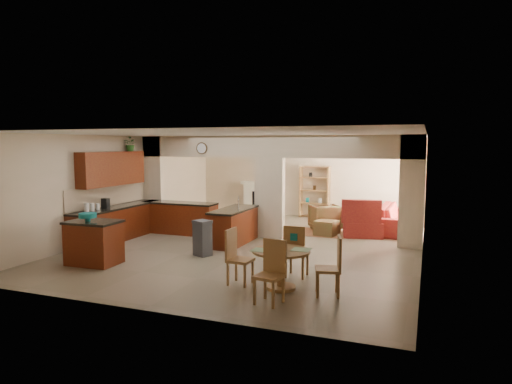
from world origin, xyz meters
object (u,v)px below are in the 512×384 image
at_px(armchair, 325,217).
at_px(kitchen_island, 94,242).
at_px(dining_table, 281,263).
at_px(sofa, 399,218).

bearing_deg(armchair, kitchen_island, 24.20).
height_order(dining_table, sofa, sofa).
xyz_separation_m(dining_table, sofa, (1.62, 6.39, -0.09)).
distance_m(sofa, armchair, 2.17).
height_order(kitchen_island, dining_table, kitchen_island).
distance_m(dining_table, armchair, 5.80).
relative_size(sofa, armchair, 3.14).
bearing_deg(sofa, dining_table, 167.01).
height_order(dining_table, armchair, armchair).
relative_size(dining_table, armchair, 1.23).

